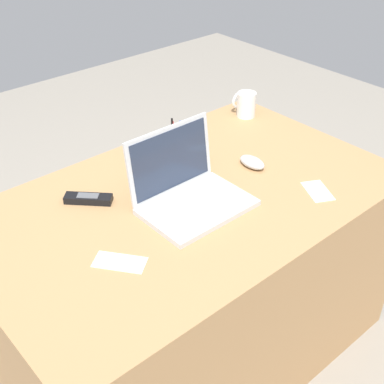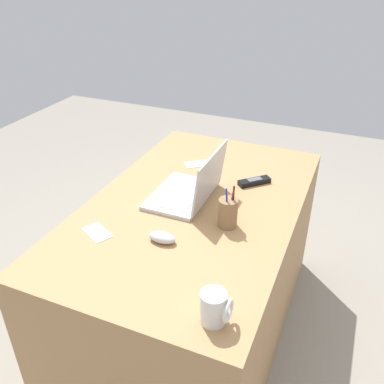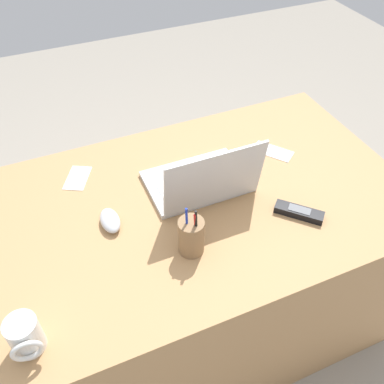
% 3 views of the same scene
% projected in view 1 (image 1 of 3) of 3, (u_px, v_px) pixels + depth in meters
% --- Properties ---
extents(ground_plane, '(6.00, 6.00, 0.00)m').
position_uv_depth(ground_plane, '(189.00, 346.00, 2.17)').
color(ground_plane, gray).
extents(desk, '(1.43, 0.87, 0.74)m').
position_uv_depth(desk, '(189.00, 279.00, 1.96)').
color(desk, tan).
rests_on(desk, ground).
extents(laptop, '(0.34, 0.27, 0.24)m').
position_uv_depth(laptop, '(189.00, 192.00, 1.69)').
color(laptop, silver).
rests_on(laptop, desk).
extents(computer_mouse, '(0.06, 0.11, 0.04)m').
position_uv_depth(computer_mouse, '(252.00, 162.00, 1.90)').
color(computer_mouse, silver).
rests_on(computer_mouse, desk).
extents(coffee_mug_white, '(0.08, 0.09, 0.11)m').
position_uv_depth(coffee_mug_white, '(246.00, 104.00, 2.24)').
color(coffee_mug_white, white).
rests_on(coffee_mug_white, desk).
extents(cordless_phone, '(0.14, 0.14, 0.03)m').
position_uv_depth(cordless_phone, '(88.00, 199.00, 1.72)').
color(cordless_phone, black).
rests_on(cordless_phone, desk).
extents(pen_holder, '(0.08, 0.08, 0.18)m').
position_uv_depth(pen_holder, '(177.00, 150.00, 1.89)').
color(pen_holder, olive).
rests_on(pen_holder, desk).
extents(paper_note_near_laptop, '(0.14, 0.16, 0.00)m').
position_uv_depth(paper_note_near_laptop, '(120.00, 262.00, 1.48)').
color(paper_note_near_laptop, white).
rests_on(paper_note_near_laptop, desk).
extents(paper_note_left, '(0.12, 0.14, 0.00)m').
position_uv_depth(paper_note_left, '(318.00, 191.00, 1.78)').
color(paper_note_left, white).
rests_on(paper_note_left, desk).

